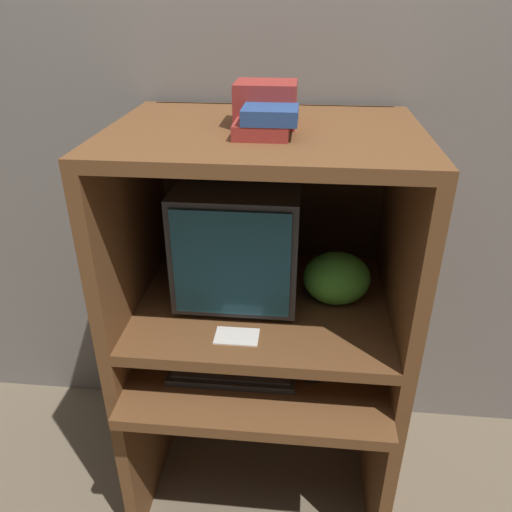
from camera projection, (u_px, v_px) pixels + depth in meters
name	position (u px, v px, depth m)	size (l,w,h in m)	color
wall_back	(274.00, 115.00, 1.72)	(6.00, 0.06, 2.60)	gray
desk_base	(261.00, 402.00, 1.76)	(0.86, 0.74, 0.64)	brown
desk_monitor_shelf	(263.00, 308.00, 1.63)	(0.86, 0.66, 0.16)	brown
hutch_upper	(265.00, 188.00, 1.47)	(0.86, 0.66, 0.55)	brown
crt_monitor	(241.00, 232.00, 1.59)	(0.37, 0.46, 0.38)	#333338
keyboard	(232.00, 370.00, 1.53)	(0.39, 0.15, 0.03)	#2D2D30
mouse	(311.00, 377.00, 1.50)	(0.06, 0.04, 0.03)	black
snack_bag	(337.00, 278.00, 1.55)	(0.21, 0.16, 0.17)	green
book_stack	(267.00, 122.00, 1.25)	(0.16, 0.13, 0.08)	maroon
paper_card	(237.00, 336.00, 1.43)	(0.13, 0.08, 0.00)	white
storage_box	(264.00, 104.00, 1.35)	(0.17, 0.14, 0.12)	maroon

